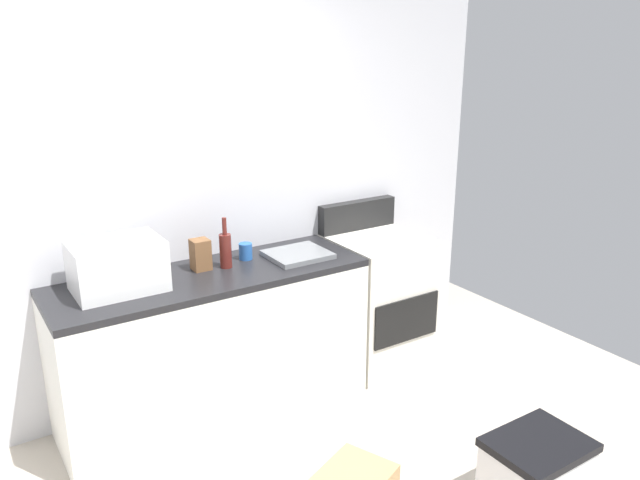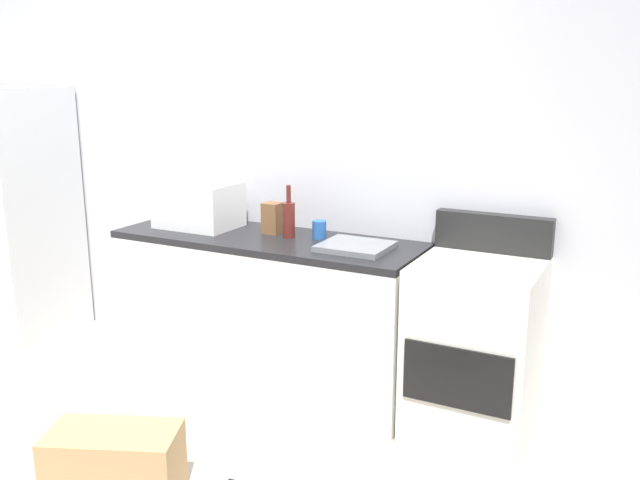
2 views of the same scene
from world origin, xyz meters
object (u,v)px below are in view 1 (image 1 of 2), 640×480
Objects in this scene: stove_oven at (377,298)px; storage_bin at (535,475)px; knife_block at (201,255)px; coffee_mug at (246,251)px; wine_bottle at (225,249)px; microwave at (117,266)px.

stove_oven is 2.39× the size of storage_bin.
stove_oven is at bearing -3.99° from knife_block.
coffee_mug is 1.97m from storage_bin.
stove_oven reaches higher than storage_bin.
coffee_mug is 0.56× the size of knife_block.
coffee_mug is at bearing 22.32° from wine_bottle.
coffee_mug is at bearing 3.62° from knife_block.
stove_oven is 1.23m from wine_bottle.
coffee_mug is at bearing 111.00° from storage_bin.
coffee_mug is at bearing 173.64° from stove_oven.
wine_bottle is 2.00m from storage_bin.
knife_block is at bearing 176.01° from stove_oven.
microwave is (-1.72, 0.03, 0.57)m from stove_oven.
microwave is 4.60× the size of coffee_mug.
stove_oven is 1.34m from knife_block.
coffee_mug is 0.30m from knife_block.
storage_bin is (1.43, -1.63, -0.84)m from microwave.
storage_bin is at bearing -63.60° from wine_bottle.
stove_oven is at bearing -6.36° from coffee_mug.
wine_bottle is 1.67× the size of knife_block.
knife_block is at bearing 161.00° from wine_bottle.
coffee_mug is (0.78, 0.07, -0.09)m from microwave.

